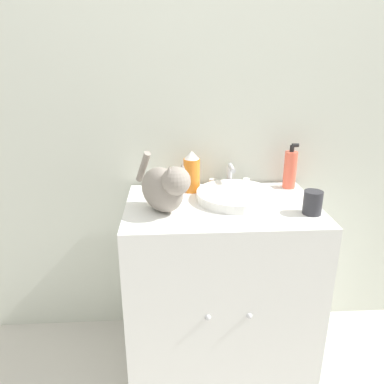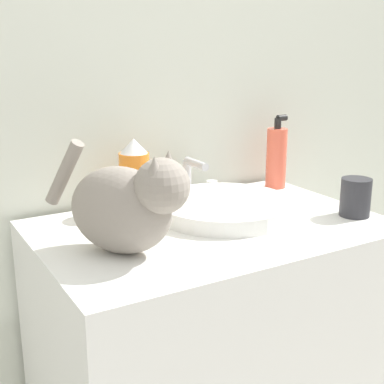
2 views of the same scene
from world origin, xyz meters
name	(u,v)px [view 1 (image 1 of 2)]	position (x,y,z in m)	size (l,w,h in m)	color
wall_back	(215,89)	(0.00, 0.58, 1.25)	(6.00, 0.05, 2.50)	silver
vanity_cabinet	(219,285)	(0.00, 0.27, 0.40)	(0.81, 0.55, 0.80)	white
sink_basin	(236,196)	(0.07, 0.32, 0.82)	(0.34, 0.34, 0.04)	white
faucet	(230,176)	(0.07, 0.49, 0.85)	(0.20, 0.11, 0.11)	silver
cat	(165,187)	(-0.24, 0.20, 0.91)	(0.25, 0.30, 0.23)	gray
soap_bottle	(290,169)	(0.34, 0.46, 0.89)	(0.06, 0.06, 0.21)	#EF6047
spray_bottle	(192,172)	(-0.12, 0.44, 0.90)	(0.08, 0.08, 0.19)	orange
cup	(313,203)	(0.34, 0.15, 0.85)	(0.07, 0.07, 0.09)	#2D2D33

